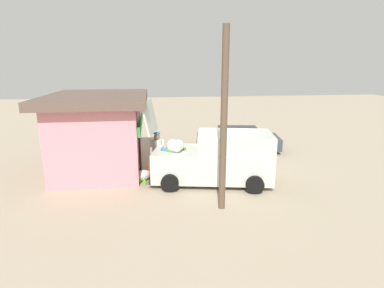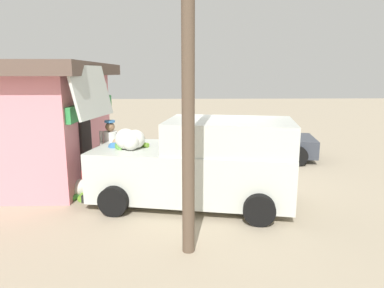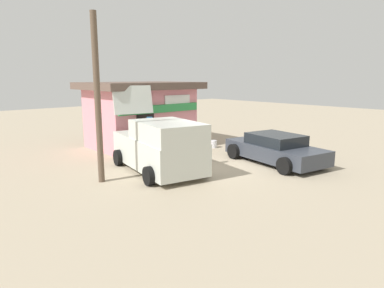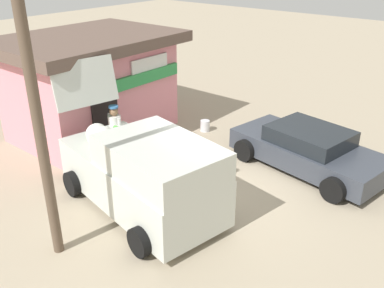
{
  "view_description": "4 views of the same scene",
  "coord_description": "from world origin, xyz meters",
  "px_view_note": "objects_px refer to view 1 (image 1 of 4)",
  "views": [
    {
      "loc": [
        -12.63,
        3.22,
        4.29
      ],
      "look_at": [
        0.29,
        1.48,
        0.94
      ],
      "focal_mm": 28.74,
      "sensor_mm": 36.0,
      "label": 1
    },
    {
      "loc": [
        -9.31,
        1.24,
        2.89
      ],
      "look_at": [
        0.11,
        0.97,
        0.93
      ],
      "focal_mm": 32.16,
      "sensor_mm": 36.0,
      "label": 2
    },
    {
      "loc": [
        -9.12,
        -8.96,
        3.4
      ],
      "look_at": [
        -0.03,
        1.22,
        0.73
      ],
      "focal_mm": 32.08,
      "sensor_mm": 36.0,
      "label": 3
    },
    {
      "loc": [
        -7.69,
        -5.25,
        5.56
      ],
      "look_at": [
        -0.14,
        0.9,
        1.0
      ],
      "focal_mm": 39.58,
      "sensor_mm": 36.0,
      "label": 4
    }
  ],
  "objects_px": {
    "parked_sedan": "(238,140)",
    "paint_bucket": "(165,148)",
    "storefront_bar": "(100,131)",
    "delivery_van": "(216,158)",
    "unloaded_banana_pile": "(142,176)",
    "vendor_standing": "(157,151)",
    "customer_bending": "(164,161)"
  },
  "relations": [
    {
      "from": "storefront_bar",
      "to": "delivery_van",
      "type": "xyz_separation_m",
      "value": [
        -2.18,
        -4.47,
        -0.69
      ]
    },
    {
      "from": "storefront_bar",
      "to": "parked_sedan",
      "type": "relative_size",
      "value": 1.21
    },
    {
      "from": "storefront_bar",
      "to": "customer_bending",
      "type": "height_order",
      "value": "storefront_bar"
    },
    {
      "from": "delivery_van",
      "to": "unloaded_banana_pile",
      "type": "bearing_deg",
      "value": 79.67
    },
    {
      "from": "delivery_van",
      "to": "parked_sedan",
      "type": "bearing_deg",
      "value": -25.54
    },
    {
      "from": "storefront_bar",
      "to": "vendor_standing",
      "type": "bearing_deg",
      "value": -115.24
    },
    {
      "from": "delivery_van",
      "to": "customer_bending",
      "type": "relative_size",
      "value": 3.45
    },
    {
      "from": "unloaded_banana_pile",
      "to": "vendor_standing",
      "type": "bearing_deg",
      "value": -45.78
    },
    {
      "from": "delivery_van",
      "to": "customer_bending",
      "type": "distance_m",
      "value": 1.93
    },
    {
      "from": "storefront_bar",
      "to": "delivery_van",
      "type": "height_order",
      "value": "storefront_bar"
    },
    {
      "from": "paint_bucket",
      "to": "delivery_van",
      "type": "bearing_deg",
      "value": -159.32
    },
    {
      "from": "delivery_van",
      "to": "parked_sedan",
      "type": "distance_m",
      "value": 4.72
    },
    {
      "from": "delivery_van",
      "to": "paint_bucket",
      "type": "distance_m",
      "value": 4.89
    },
    {
      "from": "customer_bending",
      "to": "unloaded_banana_pile",
      "type": "xyz_separation_m",
      "value": [
        0.42,
        0.83,
        -0.69
      ]
    },
    {
      "from": "parked_sedan",
      "to": "paint_bucket",
      "type": "distance_m",
      "value": 3.76
    },
    {
      "from": "storefront_bar",
      "to": "paint_bucket",
      "type": "distance_m",
      "value": 3.9
    },
    {
      "from": "parked_sedan",
      "to": "paint_bucket",
      "type": "xyz_separation_m",
      "value": [
        0.27,
        3.74,
        -0.38
      ]
    },
    {
      "from": "parked_sedan",
      "to": "vendor_standing",
      "type": "height_order",
      "value": "vendor_standing"
    },
    {
      "from": "vendor_standing",
      "to": "unloaded_banana_pile",
      "type": "bearing_deg",
      "value": 134.22
    },
    {
      "from": "vendor_standing",
      "to": "unloaded_banana_pile",
      "type": "height_order",
      "value": "vendor_standing"
    },
    {
      "from": "vendor_standing",
      "to": "customer_bending",
      "type": "height_order",
      "value": "vendor_standing"
    },
    {
      "from": "delivery_van",
      "to": "unloaded_banana_pile",
      "type": "distance_m",
      "value": 2.91
    },
    {
      "from": "delivery_van",
      "to": "paint_bucket",
      "type": "xyz_separation_m",
      "value": [
        4.52,
        1.71,
        -0.77
      ]
    },
    {
      "from": "parked_sedan",
      "to": "storefront_bar",
      "type": "bearing_deg",
      "value": 107.63
    },
    {
      "from": "storefront_bar",
      "to": "parked_sedan",
      "type": "bearing_deg",
      "value": -72.37
    },
    {
      "from": "unloaded_banana_pile",
      "to": "paint_bucket",
      "type": "bearing_deg",
      "value": -14.75
    },
    {
      "from": "vendor_standing",
      "to": "customer_bending",
      "type": "relative_size",
      "value": 1.24
    },
    {
      "from": "delivery_van",
      "to": "parked_sedan",
      "type": "relative_size",
      "value": 1.09
    },
    {
      "from": "storefront_bar",
      "to": "paint_bucket",
      "type": "xyz_separation_m",
      "value": [
        2.34,
        -2.76,
        -1.45
      ]
    },
    {
      "from": "vendor_standing",
      "to": "unloaded_banana_pile",
      "type": "xyz_separation_m",
      "value": [
        -0.59,
        0.6,
        -0.82
      ]
    },
    {
      "from": "parked_sedan",
      "to": "vendor_standing",
      "type": "relative_size",
      "value": 2.55
    },
    {
      "from": "customer_bending",
      "to": "paint_bucket",
      "type": "bearing_deg",
      "value": -2.88
    }
  ]
}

